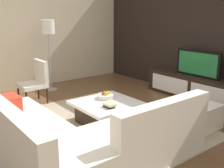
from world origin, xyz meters
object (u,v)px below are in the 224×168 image
Objects in this scene: television at (198,64)px; sectional_couch at (74,137)px; floor_lamp at (48,32)px; book_stack at (109,105)px; accent_chair_near at (36,79)px; fruit_bowl at (105,96)px; media_console at (196,88)px; ottoman at (193,115)px; coffee_table at (107,112)px.

television is 3.36m from sectional_couch.
book_stack is at bearing -6.17° from floor_lamp.
fruit_bowl is at bearing 17.46° from accent_chair_near.
sectional_couch is 0.97m from book_stack.
media_console is 2.28× the size of television.
sectional_couch is (0.51, -3.29, -0.49)m from television.
television reaches higher than sectional_couch.
fruit_bowl is at bearing -97.28° from media_console.
book_stack is at bearing -122.89° from ottoman.
media_console is 3.51m from floor_lamp.
media_console is at bearing 53.77° from accent_chair_near.
accent_chair_near is 0.53× the size of floor_lamp.
television reaches higher than accent_chair_near.
sectional_couch is (0.51, -3.29, 0.04)m from media_console.
accent_chair_near is 1.24× the size of ottoman.
ottoman is at bearing 13.97° from floor_lamp.
fruit_bowl is (2.27, -0.07, -0.95)m from floor_lamp.
sectional_couch is 1.17m from coffee_table.
accent_chair_near reaches higher than media_console.
book_stack is at bearing -28.82° from fruit_bowl.
fruit_bowl is at bearing 150.65° from coffee_table.
media_console is 3.35m from accent_chair_near.
ottoman is 3.62× the size of book_stack.
sectional_couch is at bearing -65.55° from book_stack.
ottoman is (0.85, -1.28, -0.57)m from television.
sectional_couch reaches higher than ottoman.
fruit_bowl is 1.45× the size of book_stack.
accent_chair_near is 4.50× the size of book_stack.
coffee_table is 1.40× the size of ottoman.
media_console is 2.30m from coffee_table.
coffee_table is 2.72m from floor_lamp.
floor_lamp is at bearing 178.27° from fruit_bowl.
ottoman is at bearing -56.34° from media_console.
fruit_bowl is (-0.28, -2.20, -0.35)m from television.
ottoman is 1.47m from fruit_bowl.
television is at bearing 87.51° from coffee_table.
coffee_table is at bearing -92.49° from media_console.
ottoman is (0.95, 1.02, -0.00)m from coffee_table.
book_stack is at bearing -87.19° from television.
accent_chair_near is 1.70m from fruit_bowl.
fruit_bowl is (-0.80, 1.09, 0.14)m from sectional_couch.
sectional_couch is at bearing -53.92° from fruit_bowl.
ottoman is at bearing -56.35° from television.
ottoman is at bearing 57.11° from book_stack.
media_console is at bearing -90.00° from television.
accent_chair_near is (-1.79, -0.46, 0.29)m from coffee_table.
floor_lamp reaches higher than book_stack.
television is at bearing 39.83° from floor_lamp.
sectional_couch is 2.50× the size of coffee_table.
media_console is 3.33× the size of ottoman.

